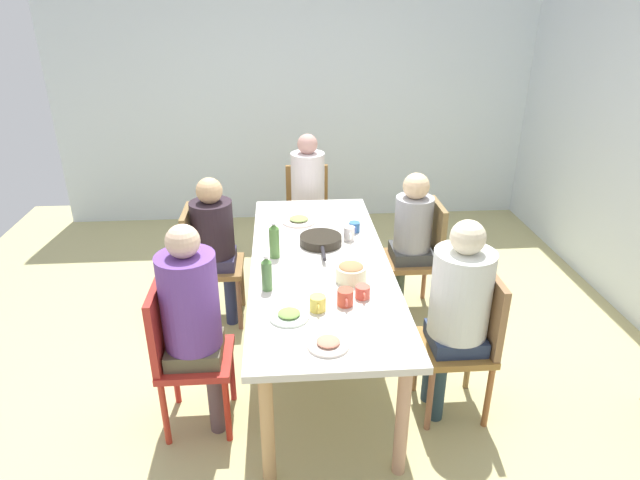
% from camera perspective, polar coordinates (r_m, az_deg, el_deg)
% --- Properties ---
extents(ground_plane, '(6.30, 6.30, 0.00)m').
position_cam_1_polar(ground_plane, '(3.87, -0.00, -12.11)').
color(ground_plane, tan).
extents(wall_left, '(0.12, 5.07, 2.60)m').
position_cam_1_polar(wall_left, '(5.88, -2.03, 14.63)').
color(wall_left, silver).
rests_on(wall_left, ground_plane).
extents(dining_table, '(2.24, 0.88, 0.74)m').
position_cam_1_polar(dining_table, '(3.52, -0.00, -3.34)').
color(dining_table, beige).
rests_on(dining_table, ground_plane).
extents(chair_0, '(0.40, 0.40, 0.90)m').
position_cam_1_polar(chair_0, '(4.12, -12.04, -1.95)').
color(chair_0, olive).
rests_on(chair_0, ground_plane).
extents(person_0, '(0.31, 0.31, 1.14)m').
position_cam_1_polar(person_0, '(4.04, -10.97, 0.30)').
color(person_0, '#383443').
rests_on(person_0, ground_plane).
extents(chair_1, '(0.40, 0.40, 0.90)m').
position_cam_1_polar(chair_1, '(3.17, -14.43, -11.04)').
color(chair_1, '#B02B23').
rests_on(chair_1, ground_plane).
extents(person_1, '(0.31, 0.31, 1.26)m').
position_cam_1_polar(person_1, '(3.02, -13.22, -7.36)').
color(person_1, brown).
rests_on(person_1, ground_plane).
extents(chair_2, '(0.40, 0.40, 0.90)m').
position_cam_1_polar(chair_2, '(4.21, 10.60, -1.21)').
color(chair_2, olive).
rests_on(chair_2, ground_plane).
extents(person_2, '(0.30, 0.30, 1.14)m').
position_cam_1_polar(person_2, '(4.12, 9.53, 0.85)').
color(person_2, '#3A473A').
rests_on(person_2, ground_plane).
extents(chair_3, '(0.40, 0.40, 0.90)m').
position_cam_1_polar(chair_3, '(4.95, -1.31, 3.20)').
color(chair_3, brown).
rests_on(chair_3, ground_plane).
extents(person_3, '(0.30, 0.30, 1.23)m').
position_cam_1_polar(person_3, '(4.79, -1.27, 5.20)').
color(person_3, '#44454B').
rests_on(person_3, ground_plane).
extents(chair_4, '(0.40, 0.40, 0.90)m').
position_cam_1_polar(chair_4, '(3.29, 15.38, -9.73)').
color(chair_4, olive).
rests_on(chair_4, ground_plane).
extents(person_4, '(0.34, 0.34, 1.24)m').
position_cam_1_polar(person_4, '(3.14, 14.31, -6.33)').
color(person_4, '#253C45').
rests_on(person_4, ground_plane).
extents(plate_0, '(0.21, 0.21, 0.04)m').
position_cam_1_polar(plate_0, '(2.69, 0.87, -10.83)').
color(plate_0, silver).
rests_on(plate_0, dining_table).
extents(plate_1, '(0.21, 0.21, 0.04)m').
position_cam_1_polar(plate_1, '(2.90, -3.26, -7.90)').
color(plate_1, silver).
rests_on(plate_1, dining_table).
extents(plate_2, '(0.25, 0.25, 0.04)m').
position_cam_1_polar(plate_2, '(4.07, -2.23, 2.08)').
color(plate_2, silver).
rests_on(plate_2, dining_table).
extents(bowl_0, '(0.18, 0.18, 0.11)m').
position_cam_1_polar(bowl_0, '(3.24, 3.26, -3.38)').
color(bowl_0, beige).
rests_on(bowl_0, dining_table).
extents(serving_pan, '(0.47, 0.29, 0.06)m').
position_cam_1_polar(serving_pan, '(3.70, 0.08, -0.03)').
color(serving_pan, black).
rests_on(serving_pan, dining_table).
extents(cup_0, '(0.13, 0.09, 0.09)m').
position_cam_1_polar(cup_0, '(3.00, 2.66, -6.05)').
color(cup_0, '#CA4833').
rests_on(cup_0, dining_table).
extents(cup_1, '(0.11, 0.08, 0.07)m').
position_cam_1_polar(cup_1, '(3.90, 3.64, 1.37)').
color(cup_1, '#32639C').
rests_on(cup_1, dining_table).
extents(cup_2, '(0.12, 0.09, 0.08)m').
position_cam_1_polar(cup_2, '(2.95, -0.24, -6.67)').
color(cup_2, '#E7CD53').
rests_on(cup_2, dining_table).
extents(cup_3, '(0.11, 0.07, 0.10)m').
position_cam_1_polar(cup_3, '(3.77, 3.09, 0.69)').
color(cup_3, white).
rests_on(cup_3, dining_table).
extents(cup_4, '(0.12, 0.08, 0.07)m').
position_cam_1_polar(cup_4, '(3.07, 4.50, -5.48)').
color(cup_4, '#D15242').
rests_on(cup_4, dining_table).
extents(bottle_0, '(0.06, 0.06, 0.22)m').
position_cam_1_polar(bottle_0, '(3.13, -5.61, -3.56)').
color(bottle_0, '#4C7940').
rests_on(bottle_0, dining_table).
extents(bottle_1, '(0.07, 0.07, 0.24)m').
position_cam_1_polar(bottle_1, '(3.50, -4.82, -0.09)').
color(bottle_1, '#4F7D3A').
rests_on(bottle_1, dining_table).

